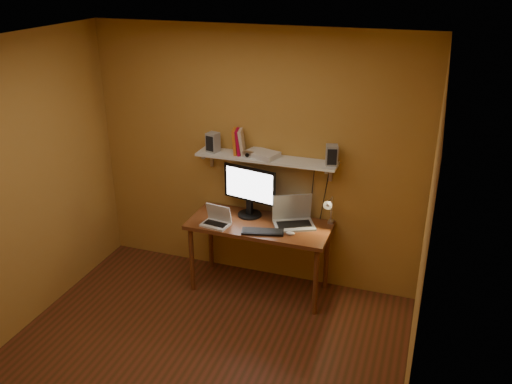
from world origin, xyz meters
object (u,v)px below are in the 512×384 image
at_px(laptop, 293,217).
at_px(netbook, 217,219).
at_px(desk, 259,231).
at_px(wall_shelf, 266,159).
at_px(mouse, 290,233).
at_px(router, 262,154).
at_px(keyboard, 263,232).
at_px(speaker_left, 213,142).
at_px(shelf_camera, 248,154).
at_px(speaker_right, 332,155).
at_px(desk_lamp, 329,208).
at_px(monitor, 249,189).

bearing_deg(laptop, netbook, 173.49).
xyz_separation_m(desk, wall_shelf, (-0.00, 0.19, 0.69)).
relative_size(mouse, router, 0.28).
relative_size(keyboard, speaker_left, 2.06).
relative_size(keyboard, shelf_camera, 3.74).
bearing_deg(router, netbook, -134.48).
xyz_separation_m(netbook, mouse, (0.74, 0.02, -0.04)).
xyz_separation_m(speaker_right, shelf_camera, (-0.80, -0.06, -0.07)).
bearing_deg(speaker_left, router, 15.62).
relative_size(mouse, shelf_camera, 0.82).
bearing_deg(desk, desk_lamp, 10.81).
bearing_deg(speaker_left, mouse, -4.98).
distance_m(keyboard, mouse, 0.26).
relative_size(speaker_left, speaker_right, 1.00).
bearing_deg(keyboard, wall_shelf, 90.32).
xyz_separation_m(laptop, router, (-0.36, 0.09, 0.58)).
distance_m(laptop, netbook, 0.75).
relative_size(laptop, mouse, 5.37).
xyz_separation_m(laptop, mouse, (0.04, -0.23, -0.06)).
height_order(speaker_right, router, speaker_right).
bearing_deg(netbook, desk_lamp, 22.90).
height_order(laptop, desk_lamp, desk_lamp).
xyz_separation_m(wall_shelf, keyboard, (0.09, -0.37, -0.60)).
bearing_deg(laptop, shelf_camera, 150.29).
bearing_deg(speaker_right, netbook, -176.86).
distance_m(keyboard, speaker_left, 1.03).
bearing_deg(monitor, laptop, 6.91).
bearing_deg(mouse, wall_shelf, 137.10).
height_order(mouse, speaker_right, speaker_right).
relative_size(monitor, desk_lamp, 1.51).
xyz_separation_m(keyboard, router, (-0.14, 0.37, 0.64)).
distance_m(laptop, speaker_right, 0.73).
bearing_deg(desk_lamp, speaker_left, 177.16).
distance_m(mouse, desk_lamp, 0.44).
distance_m(wall_shelf, monitor, 0.36).
xyz_separation_m(keyboard, mouse, (0.26, 0.05, 0.01)).
bearing_deg(laptop, mouse, -106.92).
xyz_separation_m(mouse, speaker_left, (-0.90, 0.32, 0.71)).
distance_m(monitor, speaker_left, 0.59).
xyz_separation_m(monitor, speaker_right, (0.79, 0.05, 0.43)).
bearing_deg(netbook, mouse, 9.81).
bearing_deg(monitor, desk, -31.40).
distance_m(monitor, router, 0.38).
bearing_deg(desk, speaker_right, 16.72).
bearing_deg(monitor, router, 38.91).
distance_m(wall_shelf, router, 0.06).
bearing_deg(desk_lamp, keyboard, -152.10).
bearing_deg(router, laptop, -14.61).
height_order(monitor, speaker_right, speaker_right).
height_order(desk, router, router).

